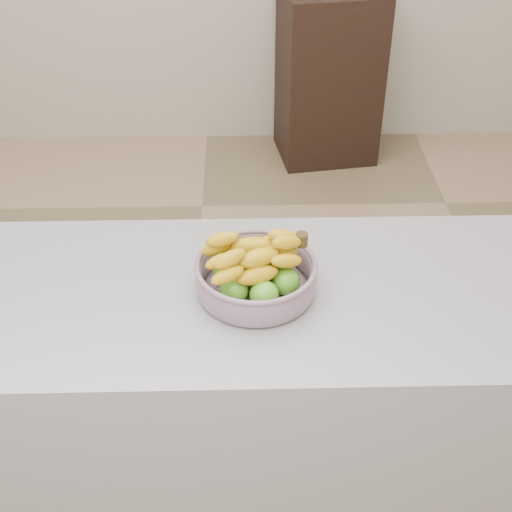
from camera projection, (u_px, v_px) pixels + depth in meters
The scene contains 4 objects.
ground at pixel (190, 388), 2.59m from camera, with size 4.00×4.00×0.00m, color tan.
counter at pixel (170, 424), 1.89m from camera, with size 2.00×0.60×0.90m, color gray.
cabinet at pixel (329, 77), 3.77m from camera, with size 0.50×0.40×0.90m, color black.
fruit_bowl at pixel (256, 275), 1.59m from camera, with size 0.27×0.27×0.14m.
Camera 1 is at (0.20, -1.80, 1.93)m, focal length 50.00 mm.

